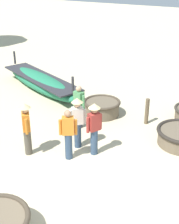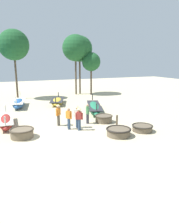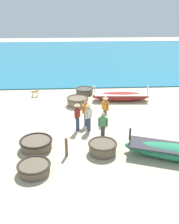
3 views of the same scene
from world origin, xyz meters
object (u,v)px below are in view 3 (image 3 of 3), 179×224
object	(u,v)px
long_boat_ochre_hull	(121,96)
fisherman_with_hat	(103,125)
fisherman_hauling	(86,113)
fisherman_crouching	(77,115)
coracle_upturned	(84,91)
fisherman_standing_right	(89,115)
coracle_weathered	(78,101)
fisherman_standing_left	(105,107)
coracle_nearest	(36,144)
coracle_tilted	(34,168)
dog	(35,92)
coracle_front_right	(103,147)
mooring_post_mid_beach	(66,147)

from	to	relation	value
long_boat_ochre_hull	fisherman_with_hat	world-z (taller)	fisherman_with_hat
fisherman_hauling	fisherman_crouching	bearing A→B (deg)	-40.33
coracle_upturned	fisherman_standing_right	size ratio (longest dim) A/B	0.85
coracle_weathered	fisherman_standing_left	world-z (taller)	fisherman_standing_left
fisherman_hauling	fisherman_standing_right	bearing A→B (deg)	10.93
coracle_weathered	fisherman_with_hat	bearing A→B (deg)	13.81
fisherman_standing_left	fisherman_crouching	distance (m)	2.00
coracle_nearest	coracle_upturned	bearing A→B (deg)	161.67
fisherman_hauling	fisherman_standing_right	distance (m)	0.71
fisherman_crouching	fisherman_hauling	bearing A→B (deg)	139.67
fisherman_standing_right	fisherman_standing_left	bearing A→B (deg)	136.71
coracle_tilted	dog	world-z (taller)	dog
coracle_nearest	fisherman_hauling	bearing A→B (deg)	134.31
fisherman_standing_left	coracle_nearest	bearing A→B (deg)	-51.80
coracle_upturned	dog	size ratio (longest dim) A/B	2.09
coracle_nearest	fisherman_standing_right	bearing A→B (deg)	124.28
coracle_weathered	fisherman_hauling	size ratio (longest dim) A/B	0.99
coracle_tilted	fisherman_hauling	distance (m)	5.25
fisherman_crouching	coracle_upturned	bearing A→B (deg)	174.16
fisherman_standing_left	fisherman_with_hat	bearing A→B (deg)	-9.46
coracle_upturned	fisherman_with_hat	xyz separation A→B (m)	(7.61, 0.67, 0.58)
fisherman_crouching	dog	bearing A→B (deg)	-151.99
fisherman_crouching	dog	distance (m)	6.86
coracle_tilted	long_boat_ochre_hull	xyz separation A→B (m)	(-8.72, 5.27, 0.10)
fisherman_hauling	long_boat_ochre_hull	bearing A→B (deg)	145.76
coracle_tilted	dog	distance (m)	10.10
coracle_weathered	fisherman_crouching	xyz separation A→B (m)	(3.93, -0.07, 0.63)
fisherman_standing_right	coracle_front_right	bearing A→B (deg)	12.16
coracle_upturned	fisherman_standing_left	world-z (taller)	fisherman_standing_left
coracle_tilted	fisherman_hauling	size ratio (longest dim) A/B	0.94
coracle_front_right	coracle_tilted	bearing A→B (deg)	-65.19
coracle_weathered	coracle_upturned	size ratio (longest dim) A/B	1.10
fisherman_standing_right	long_boat_ochre_hull	bearing A→B (deg)	150.90
coracle_tilted	fisherman_hauling	world-z (taller)	fisherman_hauling
coracle_nearest	fisherman_standing_left	world-z (taller)	fisherman_standing_left
fisherman_hauling	fisherman_standing_left	xyz separation A→B (m)	(-0.44, 1.19, 0.12)
long_boat_ochre_hull	fisherman_standing_right	xyz separation A→B (m)	(4.81, -2.68, 0.61)
coracle_nearest	mooring_post_mid_beach	bearing A→B (deg)	63.48
long_boat_ochre_hull	fisherman_hauling	xyz separation A→B (m)	(4.13, -2.81, 0.49)
coracle_upturned	fisherman_crouching	world-z (taller)	fisherman_crouching
coracle_front_right	fisherman_standing_left	size ratio (longest dim) A/B	0.86
coracle_nearest	fisherman_with_hat	size ratio (longest dim) A/B	1.06
coracle_upturned	long_boat_ochre_hull	world-z (taller)	long_boat_ochre_hull
fisherman_standing_left	dog	bearing A→B (deg)	-135.46
coracle_weathered	mooring_post_mid_beach	xyz separation A→B (m)	(6.66, -0.65, 0.16)
coracle_weathered	fisherman_standing_left	size ratio (longest dim) A/B	0.93
fisherman_hauling	fisherman_crouching	distance (m)	0.80
fisherman_standing_right	mooring_post_mid_beach	size ratio (longest dim) A/B	1.73
coracle_front_right	long_boat_ochre_hull	world-z (taller)	long_boat_ochre_hull
coracle_weathered	fisherman_hauling	world-z (taller)	fisherman_hauling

